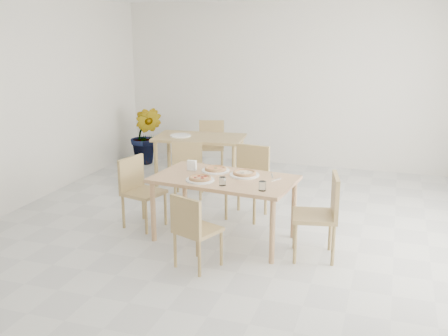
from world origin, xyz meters
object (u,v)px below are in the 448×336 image
(chair_north, at_px, (249,176))
(plate_margherita, at_px, (216,171))
(chair_west, at_px, (139,187))
(plate_mushroom, at_px, (244,175))
(chair_east, at_px, (323,210))
(second_table, at_px, (199,142))
(tumbler_b, at_px, (262,186))
(main_table, at_px, (224,184))
(tumbler_a, at_px, (222,181))
(pizza_pepperoni, at_px, (200,178))
(napkin_holder, at_px, (192,166))
(chair_south, at_px, (193,227))
(plate_pepperoni, at_px, (200,180))
(chair_back_n, at_px, (211,142))
(plate_empty, at_px, (181,136))
(chair_back_s, at_px, (188,165))
(pizza_mushroom, at_px, (245,173))
(pizza_margherita, at_px, (216,169))
(potted_plant, at_px, (146,135))

(chair_north, relative_size, plate_margherita, 2.79)
(chair_west, relative_size, plate_mushroom, 2.53)
(chair_east, height_order, second_table, chair_east)
(plate_mushroom, height_order, tumbler_b, tumbler_b)
(main_table, bearing_deg, tumbler_a, -68.67)
(plate_mushroom, xyz_separation_m, pizza_pepperoni, (-0.41, -0.35, 0.02))
(napkin_holder, bearing_deg, tumbler_b, -25.22)
(chair_south, distance_m, plate_mushroom, 1.04)
(plate_pepperoni, relative_size, pizza_pepperoni, 1.09)
(chair_south, relative_size, chair_back_n, 0.93)
(plate_margherita, relative_size, plate_mushroom, 0.97)
(tumbler_a, bearing_deg, chair_north, 91.12)
(pizza_pepperoni, xyz_separation_m, plate_empty, (-1.13, 2.14, -0.02))
(napkin_holder, relative_size, chair_back_n, 0.15)
(chair_south, relative_size, chair_back_s, 0.93)
(pizza_pepperoni, bearing_deg, chair_north, 75.91)
(plate_margherita, height_order, plate_pepperoni, same)
(plate_empty, bearing_deg, second_table, 14.28)
(chair_back_n, xyz_separation_m, plate_empty, (-0.22, -0.81, 0.26))
(tumbler_b, bearing_deg, pizza_mushroom, 124.68)
(plate_mushroom, bearing_deg, chair_north, 101.23)
(chair_west, xyz_separation_m, pizza_margherita, (0.96, 0.11, 0.28))
(plate_pepperoni, xyz_separation_m, chair_back_s, (-0.74, 1.47, -0.27))
(chair_south, relative_size, tumbler_b, 7.83)
(tumbler_a, xyz_separation_m, chair_back_n, (-1.21, 3.04, -0.30))
(plate_empty, height_order, potted_plant, potted_plant)
(plate_pepperoni, bearing_deg, plate_mushroom, 40.28)
(plate_mushroom, height_order, plate_pepperoni, same)
(pizza_mushroom, height_order, second_table, pizza_mushroom)
(chair_north, height_order, chair_back_n, chair_north)
(plate_margherita, relative_size, plate_pepperoni, 1.04)
(tumbler_b, distance_m, potted_plant, 4.31)
(chair_south, distance_m, chair_west, 1.42)
(chair_east, xyz_separation_m, pizza_mushroom, (-0.94, 0.28, 0.25))
(chair_west, height_order, chair_back_n, chair_west)
(main_table, bearing_deg, chair_back_n, 118.53)
(plate_mushroom, bearing_deg, tumbler_b, -55.32)
(second_table, relative_size, chair_back_n, 1.67)
(chair_south, relative_size, plate_pepperoni, 2.51)
(pizza_margherita, relative_size, chair_back_s, 0.35)
(chair_south, relative_size, second_table, 0.56)
(pizza_pepperoni, distance_m, tumbler_b, 0.75)
(chair_north, distance_m, chair_east, 1.47)
(chair_north, height_order, pizza_margherita, chair_north)
(pizza_margherita, xyz_separation_m, napkin_holder, (-0.27, -0.08, 0.03))
(chair_west, distance_m, chair_back_s, 1.18)
(plate_margherita, bearing_deg, pizza_mushroom, -10.19)
(plate_pepperoni, distance_m, pizza_margherita, 0.42)
(chair_north, relative_size, pizza_margherita, 3.05)
(plate_pepperoni, xyz_separation_m, plate_empty, (-1.13, 2.14, 0.00))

